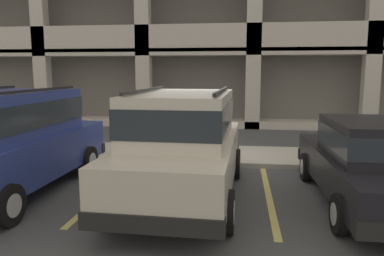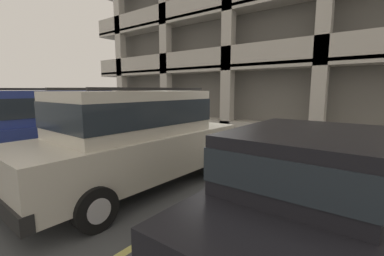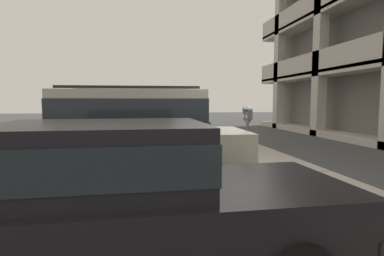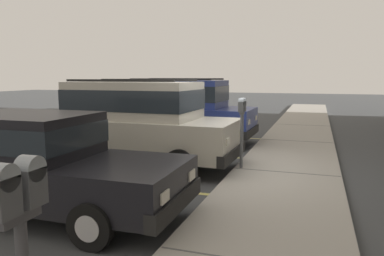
% 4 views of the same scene
% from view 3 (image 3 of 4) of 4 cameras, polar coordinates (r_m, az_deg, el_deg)
% --- Properties ---
extents(ground_plane, '(80.00, 80.00, 0.10)m').
position_cam_3_polar(ground_plane, '(6.82, 7.75, -10.24)').
color(ground_plane, '#444749').
extents(sidewalk, '(40.00, 2.20, 0.12)m').
position_cam_3_polar(sidewalk, '(7.27, 17.73, -8.58)').
color(sidewalk, '#ADA89E').
rests_on(sidewalk, ground_plane).
extents(parking_stall_lines, '(12.77, 4.80, 0.01)m').
position_cam_3_polar(parking_stall_lines, '(5.05, -2.66, -15.13)').
color(parking_stall_lines, '#DBD16B').
rests_on(parking_stall_lines, ground_plane).
extents(silver_suv, '(2.10, 4.82, 2.03)m').
position_cam_3_polar(silver_suv, '(6.34, -11.11, -0.98)').
color(silver_suv, beige).
rests_on(silver_suv, ground_plane).
extents(red_sedan, '(2.08, 4.81, 2.03)m').
position_cam_3_polar(red_sedan, '(9.66, -11.45, 1.08)').
color(red_sedan, navy).
rests_on(red_sedan, ground_plane).
extents(dark_hatchback, '(1.88, 4.50, 1.54)m').
position_cam_3_polar(dark_hatchback, '(3.15, -13.04, -12.18)').
color(dark_hatchback, black).
rests_on(dark_hatchback, ground_plane).
extents(parking_meter_near, '(0.35, 0.12, 1.52)m').
position_cam_3_polar(parking_meter_near, '(6.80, 10.48, 0.82)').
color(parking_meter_near, '#595B60').
rests_on(parking_meter_near, sidewalk).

